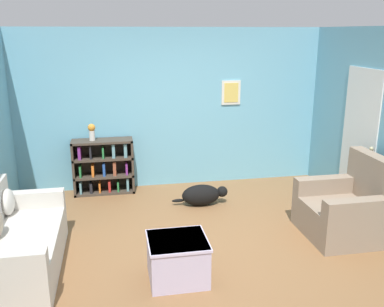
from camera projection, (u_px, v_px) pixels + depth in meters
ground_plane at (198, 244)px, 5.29m from camera, size 14.00×14.00×0.00m
wall_back at (171, 109)px, 7.06m from camera, size 5.60×0.13×2.60m
couch at (13, 245)px, 4.61m from camera, size 0.83×1.73×0.85m
bookshelf at (104, 166)px, 6.89m from camera, size 0.96×0.34×0.88m
recliner_chair at (348, 209)px, 5.45m from camera, size 0.96×0.99×1.03m
coffee_table at (178, 258)px, 4.48m from camera, size 0.62×0.58×0.46m
dog at (202, 195)px, 6.43m from camera, size 0.85×0.29×0.32m
vase at (92, 131)px, 6.68m from camera, size 0.12×0.12×0.27m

